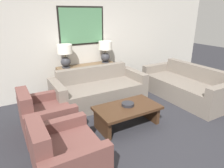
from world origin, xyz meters
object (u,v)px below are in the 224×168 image
(couch_by_back_wall, at_px, (99,91))
(coffee_table, at_px, (127,112))
(armchair_near_back_wall, at_px, (45,117))
(table_lamp_right, at_px, (105,50))
(table_lamp_left, at_px, (65,54))
(decorative_bowl, at_px, (128,104))
(armchair_near_camera, at_px, (65,155))
(console_table, at_px, (87,79))
(couch_by_side, at_px, (185,87))

(couch_by_back_wall, bearing_deg, coffee_table, -90.30)
(coffee_table, bearing_deg, armchair_near_back_wall, 157.13)
(couch_by_back_wall, relative_size, coffee_table, 1.80)
(table_lamp_right, bearing_deg, table_lamp_left, 180.00)
(couch_by_back_wall, height_order, decorative_bowl, couch_by_back_wall)
(armchair_near_camera, bearing_deg, coffee_table, 22.87)
(couch_by_back_wall, relative_size, armchair_near_camera, 2.22)
(table_lamp_right, relative_size, coffee_table, 0.47)
(console_table, xyz_separation_m, armchair_near_camera, (-1.37, -2.44, -0.10))
(table_lamp_left, relative_size, table_lamp_right, 1.00)
(console_table, xyz_separation_m, couch_by_side, (1.95, -1.49, -0.09))
(coffee_table, height_order, armchair_near_camera, armchair_near_camera)
(couch_by_back_wall, height_order, couch_by_side, same)
(decorative_bowl, bearing_deg, armchair_near_back_wall, 158.73)
(couch_by_back_wall, bearing_deg, table_lamp_right, 51.52)
(table_lamp_right, xyz_separation_m, coffee_table, (-0.54, -1.87, -0.80))
(table_lamp_right, xyz_separation_m, armchair_near_camera, (-1.90, -2.44, -0.82))
(armchair_near_back_wall, bearing_deg, table_lamp_right, 34.20)
(couch_by_side, bearing_deg, armchair_near_back_wall, 176.54)
(couch_by_back_wall, bearing_deg, armchair_near_camera, -127.72)
(coffee_table, bearing_deg, table_lamp_right, 73.82)
(table_lamp_right, height_order, couch_by_side, table_lamp_right)
(table_lamp_left, distance_m, coffee_table, 2.10)
(table_lamp_right, height_order, armchair_near_camera, table_lamp_right)
(console_table, bearing_deg, armchair_near_back_wall, -136.59)
(table_lamp_left, xyz_separation_m, table_lamp_right, (1.07, 0.00, 0.00))
(couch_by_side, bearing_deg, decorative_bowl, -169.96)
(couch_by_side, distance_m, coffee_table, 1.99)
(console_table, distance_m, table_lamp_right, 0.89)
(armchair_near_back_wall, bearing_deg, decorative_bowl, -21.27)
(console_table, distance_m, decorative_bowl, 1.84)
(table_lamp_right, bearing_deg, decorative_bowl, -105.61)
(coffee_table, bearing_deg, couch_by_back_wall, 89.70)
(table_lamp_right, distance_m, armchair_near_camera, 3.20)
(console_table, relative_size, table_lamp_left, 2.68)
(table_lamp_left, relative_size, armchair_near_camera, 0.58)
(decorative_bowl, distance_m, armchair_near_back_wall, 1.50)
(coffee_table, bearing_deg, armchair_near_camera, -157.13)
(couch_by_back_wall, xyz_separation_m, coffee_table, (-0.01, -1.19, 0.00))
(coffee_table, distance_m, decorative_bowl, 0.14)
(couch_by_side, relative_size, armchair_near_camera, 2.22)
(couch_by_side, distance_m, armchair_near_back_wall, 3.32)
(table_lamp_right, height_order, couch_by_back_wall, table_lamp_right)
(coffee_table, xyz_separation_m, armchair_near_camera, (-1.36, -0.57, -0.01))
(console_table, xyz_separation_m, armchair_near_back_wall, (-1.37, -1.29, -0.10))
(console_table, distance_m, couch_by_side, 2.46)
(console_table, relative_size, coffee_table, 1.27)
(console_table, distance_m, table_lamp_left, 0.89)
(table_lamp_left, relative_size, armchair_near_back_wall, 0.58)
(coffee_table, relative_size, armchair_near_camera, 1.23)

